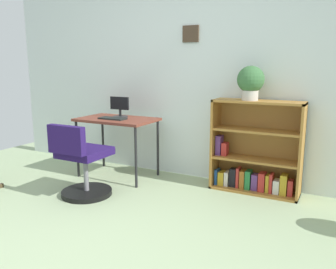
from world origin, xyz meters
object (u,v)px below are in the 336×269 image
(desk, at_px, (117,124))
(keyboard, at_px, (112,118))
(monitor, at_px, (120,107))
(office_chair, at_px, (82,165))
(bookshelf_low, at_px, (255,153))
(potted_plant_on_shelf, at_px, (251,81))

(desk, xyz_separation_m, keyboard, (-0.00, -0.08, 0.07))
(monitor, xyz_separation_m, keyboard, (0.02, -0.17, -0.11))
(desk, height_order, office_chair, office_chair)
(keyboard, xyz_separation_m, bookshelf_low, (1.60, 0.36, -0.30))
(keyboard, distance_m, potted_plant_on_shelf, 1.62)
(bookshelf_low, bearing_deg, monitor, -173.45)
(monitor, bearing_deg, desk, -78.17)
(desk, xyz_separation_m, potted_plant_on_shelf, (1.52, 0.22, 0.52))
(keyboard, distance_m, office_chair, 0.76)
(monitor, relative_size, potted_plant_on_shelf, 0.73)
(monitor, height_order, bookshelf_low, bookshelf_low)
(monitor, height_order, keyboard, monitor)
(office_chair, relative_size, bookshelf_low, 0.79)
(keyboard, relative_size, bookshelf_low, 0.33)
(office_chair, xyz_separation_m, bookshelf_low, (1.51, 1.00, 0.08))
(potted_plant_on_shelf, bearing_deg, monitor, -175.21)
(office_chair, height_order, bookshelf_low, bookshelf_low)
(desk, relative_size, monitor, 3.56)
(monitor, height_order, office_chair, monitor)
(office_chair, distance_m, bookshelf_low, 1.82)
(office_chair, bearing_deg, monitor, 96.81)
(desk, xyz_separation_m, bookshelf_low, (1.59, 0.27, -0.23))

